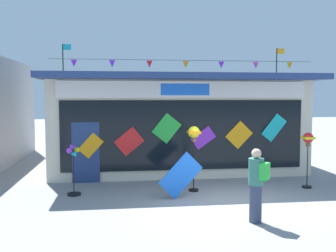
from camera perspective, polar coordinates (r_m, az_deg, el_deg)
name	(u,v)px	position (r m, az deg, el deg)	size (l,w,h in m)	color
ground_plane	(230,203)	(10.53, 9.17, -11.31)	(80.00, 80.00, 0.00)	gray
kite_shop_building	(174,122)	(15.53, 0.86, 0.66)	(9.60, 6.23, 4.88)	beige
wind_spinner_far_left	(73,168)	(11.35, -13.91, -6.06)	(0.40, 0.40, 1.49)	black
wind_spinner_left	(194,138)	(11.43, 3.88, -1.78)	(0.36, 0.36, 1.96)	black
wind_spinner_center_left	(308,144)	(12.62, 20.12, -2.53)	(0.33, 0.33, 1.73)	black
person_mid_plaza	(257,184)	(8.91, 13.07, -8.37)	(0.46, 0.46, 1.68)	#333D56
display_kite_on_ground	(181,175)	(10.76, 1.91, -7.35)	(0.66, 0.03, 1.19)	blue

